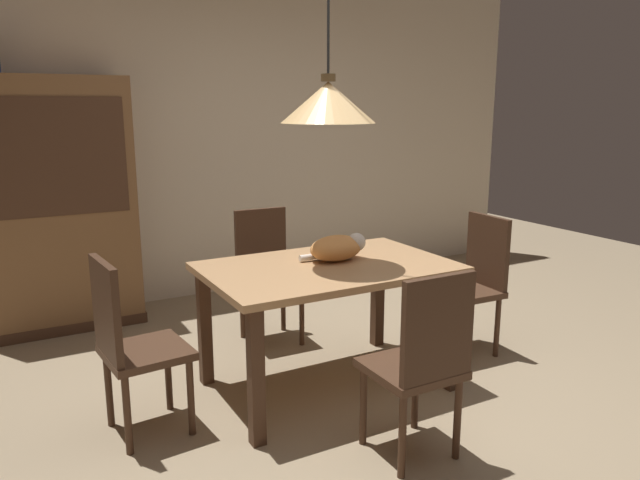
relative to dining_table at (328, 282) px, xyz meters
The scene contains 10 objects.
ground 0.82m from the dining_table, 78.35° to the right, with size 10.00×10.00×0.00m, color #998466.
back_wall 2.31m from the dining_table, 87.35° to the left, with size 6.40×0.10×2.90m, color beige.
dining_table is the anchor object (origin of this frame).
chair_left_side 1.14m from the dining_table, behind, with size 0.43×0.43×0.93m.
chair_far_back 0.89m from the dining_table, 89.86° to the left, with size 0.41×0.41×0.93m.
chair_near_front 0.89m from the dining_table, 90.00° to the right, with size 0.40×0.40×0.93m.
chair_right_side 1.14m from the dining_table, ahead, with size 0.42×0.42×0.93m.
cat_sleeping 0.22m from the dining_table, 30.71° to the left, with size 0.39×0.26×0.16m.
pendant_lamp 1.01m from the dining_table, 90.00° to the left, with size 0.52×0.52×1.30m.
hutch_bookcase 2.23m from the dining_table, 124.30° to the left, with size 1.12×0.45×1.85m.
Camera 1 is at (-1.76, -2.43, 1.65)m, focal length 33.96 mm.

